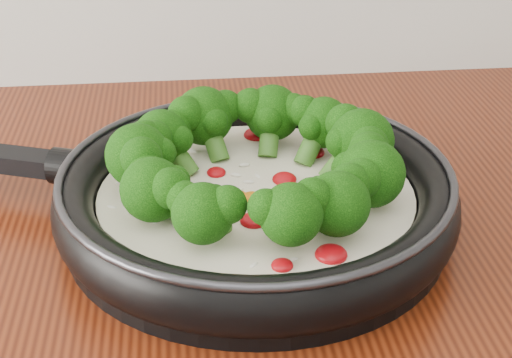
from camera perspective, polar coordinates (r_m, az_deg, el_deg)
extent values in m
cylinder|color=black|center=(0.70, 0.00, -3.12)|extent=(0.44, 0.44, 0.01)
torus|color=black|center=(0.69, 0.00, -1.23)|extent=(0.46, 0.46, 0.04)
torus|color=#2D2D33|center=(0.68, 0.00, 0.56)|extent=(0.45, 0.45, 0.01)
cylinder|color=black|center=(0.74, -13.75, 0.87)|extent=(0.04, 0.04, 0.04)
cylinder|color=white|center=(0.69, 0.00, -1.79)|extent=(0.36, 0.36, 0.02)
ellipsoid|color=#AE080F|center=(0.70, -7.91, -0.35)|extent=(0.03, 0.03, 0.01)
ellipsoid|color=#AE080F|center=(0.64, -0.18, -3.13)|extent=(0.03, 0.03, 0.01)
ellipsoid|color=#CD6E0D|center=(0.67, -0.30, -1.44)|extent=(0.03, 0.03, 0.01)
ellipsoid|color=#AE080F|center=(0.65, -2.57, -2.78)|extent=(0.03, 0.03, 0.01)
ellipsoid|color=#AE080F|center=(0.71, -2.98, 0.48)|extent=(0.02, 0.02, 0.01)
ellipsoid|color=#CD6E0D|center=(0.67, -1.45, -1.43)|extent=(0.03, 0.03, 0.01)
ellipsoid|color=#AE080F|center=(0.75, 4.23, 1.97)|extent=(0.03, 0.03, 0.01)
ellipsoid|color=#AE080F|center=(0.66, 1.40, -1.81)|extent=(0.02, 0.02, 0.01)
ellipsoid|color=#CD6E0D|center=(0.68, -1.92, -1.21)|extent=(0.03, 0.03, 0.01)
ellipsoid|color=#AE080F|center=(0.70, 2.13, -0.03)|extent=(0.03, 0.03, 0.01)
ellipsoid|color=#AE080F|center=(0.60, 5.63, -5.64)|extent=(0.03, 0.03, 0.01)
ellipsoid|color=#CD6E0D|center=(0.67, 6.79, -1.82)|extent=(0.03, 0.03, 0.01)
ellipsoid|color=#AE080F|center=(0.59, 1.96, -6.46)|extent=(0.02, 0.02, 0.01)
ellipsoid|color=#AE080F|center=(0.72, -6.89, 0.54)|extent=(0.03, 0.03, 0.01)
ellipsoid|color=#CD6E0D|center=(0.72, 6.13, 0.50)|extent=(0.02, 0.02, 0.01)
ellipsoid|color=#AE080F|center=(0.79, 0.02, 3.31)|extent=(0.04, 0.04, 0.01)
ellipsoid|color=white|center=(0.64, 1.43, -3.21)|extent=(0.01, 0.01, 0.00)
ellipsoid|color=white|center=(0.73, 4.11, 1.20)|extent=(0.01, 0.01, 0.00)
ellipsoid|color=white|center=(0.63, 4.06, -4.05)|extent=(0.01, 0.01, 0.00)
ellipsoid|color=white|center=(0.73, -0.89, 1.06)|extent=(0.01, 0.01, 0.00)
ellipsoid|color=white|center=(0.67, -0.24, -1.25)|extent=(0.01, 0.01, 0.00)
ellipsoid|color=white|center=(0.70, 2.08, -0.08)|extent=(0.01, 0.01, 0.00)
ellipsoid|color=white|center=(0.75, -5.39, 1.89)|extent=(0.01, 0.01, 0.00)
ellipsoid|color=white|center=(0.69, 3.53, -0.46)|extent=(0.01, 0.01, 0.00)
ellipsoid|color=white|center=(0.71, 0.11, 0.17)|extent=(0.01, 0.01, 0.00)
ellipsoid|color=white|center=(0.76, -4.76, 2.12)|extent=(0.01, 0.01, 0.00)
ellipsoid|color=white|center=(0.63, -4.80, -3.61)|extent=(0.01, 0.01, 0.00)
ellipsoid|color=white|center=(0.68, -1.35, -0.87)|extent=(0.01, 0.01, 0.00)
ellipsoid|color=white|center=(0.70, 7.44, -0.46)|extent=(0.01, 0.01, 0.00)
ellipsoid|color=white|center=(0.71, -10.07, -0.26)|extent=(0.01, 0.01, 0.00)
ellipsoid|color=white|center=(0.72, -4.82, 0.66)|extent=(0.01, 0.01, 0.00)
ellipsoid|color=white|center=(0.65, 0.90, -2.71)|extent=(0.01, 0.01, 0.00)
ellipsoid|color=white|center=(0.70, -0.56, -0.24)|extent=(0.01, 0.01, 0.00)
ellipsoid|color=white|center=(0.68, 5.89, -1.57)|extent=(0.01, 0.01, 0.00)
ellipsoid|color=white|center=(0.59, -0.16, -6.50)|extent=(0.01, 0.01, 0.00)
ellipsoid|color=white|center=(0.59, 2.73, -6.06)|extent=(0.01, 0.01, 0.00)
ellipsoid|color=white|center=(0.71, -1.52, 0.30)|extent=(0.01, 0.01, 0.00)
ellipsoid|color=white|center=(0.65, -7.63, -3.23)|extent=(0.01, 0.01, 0.00)
ellipsoid|color=white|center=(0.64, 5.34, -3.25)|extent=(0.01, 0.01, 0.00)
ellipsoid|color=white|center=(0.68, 4.38, -1.48)|extent=(0.01, 0.01, 0.00)
ellipsoid|color=white|center=(0.67, -10.68, -2.12)|extent=(0.01, 0.01, 0.00)
cylinder|color=#48802A|center=(0.66, 6.69, -0.81)|extent=(0.04, 0.03, 0.04)
sphere|color=black|center=(0.65, 8.59, 0.38)|extent=(0.07, 0.07, 0.06)
sphere|color=black|center=(0.67, 8.39, 1.97)|extent=(0.05, 0.05, 0.04)
sphere|color=black|center=(0.63, 7.92, 0.08)|extent=(0.04, 0.04, 0.03)
sphere|color=black|center=(0.65, 6.88, 0.80)|extent=(0.04, 0.04, 0.03)
cylinder|color=#48802A|center=(0.70, 6.24, 1.19)|extent=(0.04, 0.03, 0.04)
sphere|color=black|center=(0.70, 7.88, 2.83)|extent=(0.08, 0.08, 0.06)
sphere|color=black|center=(0.72, 6.67, 4.13)|extent=(0.05, 0.05, 0.04)
sphere|color=black|center=(0.68, 8.41, 2.51)|extent=(0.04, 0.04, 0.03)
sphere|color=black|center=(0.70, 6.42, 2.77)|extent=(0.04, 0.04, 0.03)
cylinder|color=#48802A|center=(0.73, 4.07, 2.40)|extent=(0.04, 0.04, 0.04)
sphere|color=black|center=(0.74, 5.08, 4.22)|extent=(0.06, 0.06, 0.05)
sphere|color=black|center=(0.74, 3.63, 5.08)|extent=(0.04, 0.04, 0.03)
sphere|color=black|center=(0.73, 6.10, 4.19)|extent=(0.04, 0.04, 0.03)
sphere|color=black|center=(0.73, 4.16, 3.90)|extent=(0.03, 0.03, 0.02)
cylinder|color=#48802A|center=(0.75, 1.00, 3.03)|extent=(0.03, 0.04, 0.04)
sphere|color=black|center=(0.76, 1.24, 4.97)|extent=(0.07, 0.07, 0.06)
sphere|color=black|center=(0.75, -0.41, 5.49)|extent=(0.04, 0.04, 0.03)
sphere|color=black|center=(0.75, 2.78, 5.19)|extent=(0.04, 0.04, 0.03)
sphere|color=black|center=(0.74, 1.02, 4.52)|extent=(0.04, 0.04, 0.03)
cylinder|color=#48802A|center=(0.74, -3.12, 2.77)|extent=(0.03, 0.04, 0.04)
sphere|color=black|center=(0.75, -3.91, 4.72)|extent=(0.07, 0.07, 0.06)
sphere|color=black|center=(0.73, -5.22, 4.82)|extent=(0.05, 0.05, 0.04)
sphere|color=black|center=(0.75, -2.29, 5.40)|extent=(0.04, 0.04, 0.03)
sphere|color=black|center=(0.73, -3.22, 4.33)|extent=(0.04, 0.04, 0.03)
cylinder|color=#48802A|center=(0.71, -5.66, 1.50)|extent=(0.04, 0.04, 0.04)
sphere|color=black|center=(0.72, -7.08, 3.11)|extent=(0.07, 0.07, 0.05)
sphere|color=black|center=(0.70, -7.58, 3.04)|extent=(0.04, 0.04, 0.03)
sphere|color=black|center=(0.73, -5.95, 4.11)|extent=(0.04, 0.04, 0.03)
sphere|color=black|center=(0.71, -5.75, 2.96)|extent=(0.03, 0.03, 0.03)
cylinder|color=#48802A|center=(0.68, -6.88, 0.24)|extent=(0.04, 0.02, 0.04)
sphere|color=black|center=(0.68, -8.82, 1.74)|extent=(0.07, 0.07, 0.06)
sphere|color=black|center=(0.65, -8.55, 1.59)|extent=(0.05, 0.05, 0.04)
sphere|color=black|center=(0.69, -8.26, 3.03)|extent=(0.04, 0.04, 0.03)
sphere|color=black|center=(0.67, -7.15, 1.92)|extent=(0.04, 0.04, 0.03)
cylinder|color=#48802A|center=(0.64, -6.01, -1.72)|extent=(0.04, 0.03, 0.04)
sphere|color=black|center=(0.63, -7.72, -0.79)|extent=(0.07, 0.07, 0.05)
sphere|color=black|center=(0.61, -6.39, -0.69)|extent=(0.04, 0.04, 0.03)
sphere|color=black|center=(0.64, -8.18, 0.57)|extent=(0.04, 0.04, 0.03)
sphere|color=black|center=(0.63, -6.11, -0.15)|extent=(0.03, 0.03, 0.03)
cylinder|color=#48802A|center=(0.62, -3.08, -3.13)|extent=(0.03, 0.04, 0.04)
sphere|color=black|center=(0.59, -4.01, -2.58)|extent=(0.06, 0.06, 0.05)
sphere|color=black|center=(0.58, -2.14, -1.92)|extent=(0.04, 0.04, 0.03)
sphere|color=black|center=(0.60, -5.38, -1.46)|extent=(0.04, 0.04, 0.03)
sphere|color=black|center=(0.61, -3.13, -1.52)|extent=(0.03, 0.03, 0.02)
cylinder|color=#48802A|center=(0.61, 1.98, -3.26)|extent=(0.02, 0.04, 0.04)
sphere|color=black|center=(0.58, 2.63, -2.66)|extent=(0.06, 0.06, 0.05)
sphere|color=black|center=(0.59, 4.19, -1.35)|extent=(0.04, 0.04, 0.03)
sphere|color=black|center=(0.58, 0.75, -2.12)|extent=(0.04, 0.04, 0.03)
sphere|color=black|center=(0.60, 2.07, -1.52)|extent=(0.03, 0.03, 0.02)
cylinder|color=#48802A|center=(0.63, 4.68, -2.57)|extent=(0.04, 0.04, 0.04)
sphere|color=black|center=(0.60, 6.08, -1.85)|extent=(0.07, 0.07, 0.05)
sphere|color=black|center=(0.62, 6.99, -0.30)|extent=(0.04, 0.04, 0.03)
sphere|color=black|center=(0.59, 4.45, -1.75)|extent=(0.04, 0.04, 0.03)
sphere|color=black|center=(0.62, 4.78, -0.95)|extent=(0.03, 0.03, 0.03)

